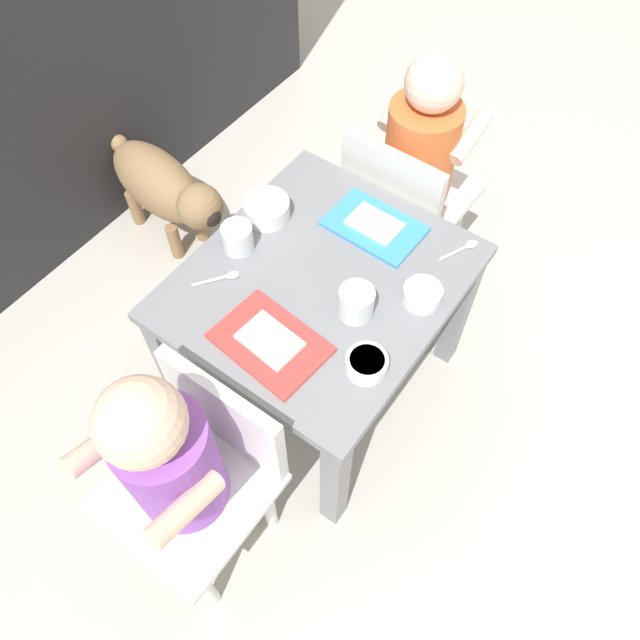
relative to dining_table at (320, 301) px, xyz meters
name	(u,v)px	position (x,y,z in m)	size (l,w,h in m)	color
ground_plane	(320,380)	(0.00, 0.00, -0.36)	(7.00, 7.00, 0.00)	#B2ADA3
dining_table	(320,301)	(0.00, 0.00, 0.00)	(0.58, 0.51, 0.43)	slate
seated_child_left	(177,460)	(-0.45, -0.02, 0.07)	(0.28, 0.28, 0.69)	silver
seated_child_right	(418,156)	(0.45, 0.04, 0.06)	(0.28, 0.28, 0.67)	silver
dog	(164,187)	(0.15, 0.65, -0.16)	(0.21, 0.46, 0.31)	olive
food_tray_left	(270,342)	(-0.18, -0.01, 0.08)	(0.16, 0.22, 0.02)	red
food_tray_right	(374,226)	(0.18, -0.01, 0.08)	(0.14, 0.20, 0.02)	#388CD8
water_cup_left	(238,239)	(-0.03, 0.19, 0.10)	(0.06, 0.06, 0.06)	white
water_cup_right	(356,303)	(-0.03, -0.10, 0.11)	(0.07, 0.07, 0.06)	white
cereal_bowl_right_side	(267,208)	(0.07, 0.19, 0.10)	(0.10, 0.10, 0.04)	white
cereal_bowl_left_side	(367,363)	(-0.12, -0.19, 0.10)	(0.08, 0.08, 0.03)	white
veggie_bowl_far	(422,294)	(0.07, -0.19, 0.10)	(0.08, 0.08, 0.03)	white
spoon_by_left_tray	(463,248)	(0.24, -0.20, 0.08)	(0.10, 0.05, 0.01)	silver
spoon_by_right_tray	(221,278)	(-0.12, 0.16, 0.08)	(0.09, 0.07, 0.01)	silver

